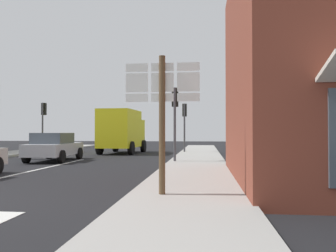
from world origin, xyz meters
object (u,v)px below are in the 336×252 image
route_sign_post (162,110)px  traffic_light_far_right (185,117)px  sedan_far (54,146)px  delivery_truck (122,130)px  traffic_light_far_left (43,116)px  traffic_light_near_right (175,108)px

route_sign_post → traffic_light_far_right: size_ratio=0.91×
sedan_far → traffic_light_far_right: traffic_light_far_right is taller
traffic_light_far_right → sedan_far: bearing=-132.8°
sedan_far → route_sign_post: route_sign_post is taller
sedan_far → traffic_light_far_right: size_ratio=1.22×
delivery_truck → traffic_light_far_left: (-6.06, 0.39, 1.08)m
sedan_far → traffic_light_far_left: traffic_light_far_left is taller
route_sign_post → delivery_truck: bearing=106.9°
delivery_truck → traffic_light_far_right: 4.56m
sedan_far → traffic_light_far_left: 8.34m
delivery_truck → traffic_light_far_left: traffic_light_far_left is taller
route_sign_post → traffic_light_far_right: traffic_light_far_right is taller
sedan_far → delivery_truck: bearing=73.3°
sedan_far → delivery_truck: 6.95m
delivery_truck → route_sign_post: size_ratio=1.60×
delivery_truck → traffic_light_far_right: (4.44, 0.33, 0.96)m
route_sign_post → traffic_light_near_right: size_ratio=0.88×
traffic_light_near_right → sedan_far: bearing=172.5°
traffic_light_far_left → traffic_light_far_right: size_ratio=1.05×
traffic_light_far_left → traffic_light_far_right: traffic_light_far_left is taller
sedan_far → route_sign_post: 11.82m
delivery_truck → route_sign_post: bearing=-73.1°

